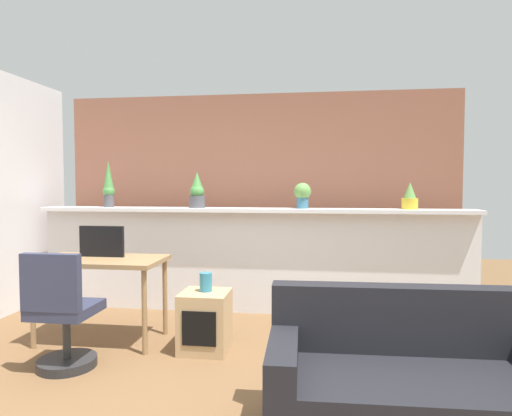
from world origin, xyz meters
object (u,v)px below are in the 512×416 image
potted_plant_1 (197,192)px  couch (411,389)px  potted_plant_3 (410,197)px  side_cube_shelf (205,321)px  desk (101,268)px  tv_monitor (102,241)px  vase_on_shelf (206,282)px  potted_plant_0 (109,185)px  potted_plant_2 (302,194)px  office_chair (62,320)px

potted_plant_1 → couch: size_ratio=0.25×
potted_plant_3 → side_cube_shelf: 2.47m
desk → couch: size_ratio=0.70×
side_cube_shelf → desk: bearing=174.4°
tv_monitor → couch: size_ratio=0.26×
side_cube_shelf → vase_on_shelf: vase_on_shelf is taller
desk → side_cube_shelf: size_ratio=2.20×
potted_plant_0 → desk: size_ratio=0.48×
potted_plant_3 → vase_on_shelf: (-1.89, -1.17, -0.69)m
potted_plant_2 → tv_monitor: potted_plant_2 is taller
potted_plant_2 → couch: 2.63m
potted_plant_1 → tv_monitor: (-0.62, -1.00, -0.43)m
potted_plant_1 → potted_plant_0: bearing=179.8°
potted_plant_1 → potted_plant_3: size_ratio=1.39×
potted_plant_1 → vase_on_shelf: 1.42m
potted_plant_0 → couch: potted_plant_0 is taller
tv_monitor → office_chair: bearing=-87.1°
office_chair → couch: office_chair is taller
desk → potted_plant_0: bearing=112.6°
potted_plant_1 → desk: size_ratio=0.36×
desk → tv_monitor: (-0.03, 0.08, 0.22)m
couch → desk: bearing=153.1°
tv_monitor → potted_plant_2: bearing=29.9°
couch → vase_on_shelf: bearing=141.3°
potted_plant_2 → potted_plant_1: bearing=-178.8°
potted_plant_0 → potted_plant_2: size_ratio=1.91×
potted_plant_2 → desk: bearing=-147.8°
potted_plant_1 → vase_on_shelf: size_ratio=2.48×
vase_on_shelf → couch: bearing=-38.7°
office_chair → couch: size_ratio=0.58×
side_cube_shelf → potted_plant_1: bearing=108.1°
potted_plant_0 → couch: (2.87, -2.31, -1.12)m
office_chair → vase_on_shelf: 1.14m
potted_plant_3 → vase_on_shelf: 2.33m
side_cube_shelf → potted_plant_2: bearing=57.0°
potted_plant_0 → side_cube_shelf: 2.17m
potted_plant_3 → potted_plant_1: bearing=-179.3°
desk → side_cube_shelf: (0.97, -0.10, -0.42)m
vase_on_shelf → desk: bearing=176.1°
potted_plant_1 → desk: bearing=-118.6°
potted_plant_1 → office_chair: size_ratio=0.44×
potted_plant_2 → office_chair: 2.63m
potted_plant_0 → potted_plant_3: 3.32m
potted_plant_3 → office_chair: potted_plant_3 is taller
couch → office_chair: bearing=166.2°
office_chair → couch: bearing=-13.8°
potted_plant_3 → desk: bearing=-158.8°
potted_plant_3 → tv_monitor: (-2.90, -1.03, -0.38)m
potted_plant_0 → side_cube_shelf: (1.42, -1.18, -1.15)m
tv_monitor → potted_plant_1: bearing=58.2°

